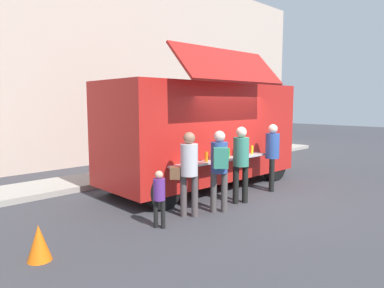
# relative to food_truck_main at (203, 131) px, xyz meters

# --- Properties ---
(ground_plane) EXTENTS (60.00, 60.00, 0.00)m
(ground_plane) POSITION_rel_food_truck_main_xyz_m (-0.12, -2.05, -1.56)
(ground_plane) COLOR #38383D
(curb_strip) EXTENTS (28.00, 1.60, 0.15)m
(curb_strip) POSITION_rel_food_truck_main_xyz_m (-4.00, 2.62, -1.49)
(curb_strip) COLOR #9E998E
(curb_strip) RESTS_ON ground
(building_behind) EXTENTS (32.00, 2.40, 8.04)m
(building_behind) POSITION_rel_food_truck_main_xyz_m (-3.00, 6.52, 2.46)
(building_behind) COLOR #C4AF9E
(building_behind) RESTS_ON ground
(food_truck_main) EXTENTS (5.79, 3.14, 3.64)m
(food_truck_main) POSITION_rel_food_truck_main_xyz_m (0.00, 0.00, 0.00)
(food_truck_main) COLOR red
(food_truck_main) RESTS_ON ground
(traffic_cone_orange) EXTENTS (0.36, 0.36, 0.55)m
(traffic_cone_orange) POSITION_rel_food_truck_main_xyz_m (-5.16, -1.50, -1.29)
(traffic_cone_orange) COLOR orange
(traffic_cone_orange) RESTS_ON ground
(trash_bin) EXTENTS (0.60, 0.60, 0.95)m
(trash_bin) POSITION_rel_food_truck_main_xyz_m (3.94, 2.32, -1.09)
(trash_bin) COLOR #2E5D36
(trash_bin) RESTS_ON ground
(customer_front_ordering) EXTENTS (0.37, 0.37, 1.80)m
(customer_front_ordering) POSITION_rel_food_truck_main_xyz_m (-0.60, -1.78, -0.49)
(customer_front_ordering) COLOR black
(customer_front_ordering) RESTS_ON ground
(customer_mid_with_backpack) EXTENTS (0.54, 0.55, 1.76)m
(customer_mid_with_backpack) POSITION_rel_food_truck_main_xyz_m (-1.50, -1.90, -0.48)
(customer_mid_with_backpack) COLOR #4C4644
(customer_mid_with_backpack) RESTS_ON ground
(customer_rear_waiting) EXTENTS (0.49, 0.52, 1.76)m
(customer_rear_waiting) POSITION_rel_food_truck_main_xyz_m (-2.15, -1.62, -0.52)
(customer_rear_waiting) COLOR #4E4444
(customer_rear_waiting) RESTS_ON ground
(customer_extra_browsing) EXTENTS (0.36, 0.36, 1.78)m
(customer_extra_browsing) POSITION_rel_food_truck_main_xyz_m (0.96, -1.64, -0.50)
(customer_extra_browsing) COLOR black
(customer_extra_browsing) RESTS_ON ground
(child_near_queue) EXTENTS (0.22, 0.22, 1.10)m
(child_near_queue) POSITION_rel_food_truck_main_xyz_m (-3.00, -1.71, -0.91)
(child_near_queue) COLOR black
(child_near_queue) RESTS_ON ground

